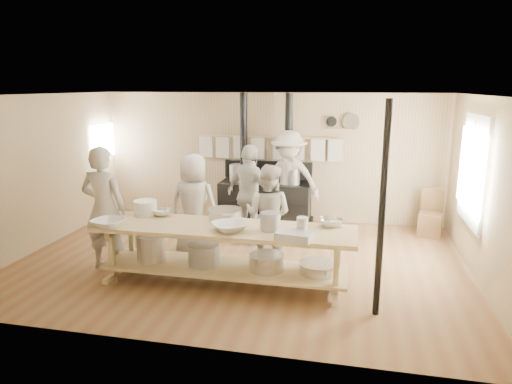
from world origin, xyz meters
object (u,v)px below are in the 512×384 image
(cook_left, at_px, (268,214))
(cook_right, at_px, (250,195))
(cook_far_left, at_px, (104,209))
(chair, at_px, (430,222))
(stove, at_px, (265,198))
(cook_by_window, at_px, (288,180))
(prep_table, at_px, (224,249))
(roasting_pan, at_px, (294,236))
(cook_center, at_px, (194,205))

(cook_left, distance_m, cook_right, 0.92)
(cook_far_left, bearing_deg, chair, -154.55)
(cook_right, bearing_deg, cook_left, 150.11)
(stove, distance_m, cook_left, 2.13)
(stove, height_order, cook_by_window, stove)
(prep_table, bearing_deg, cook_left, 64.69)
(cook_left, bearing_deg, roasting_pan, 125.40)
(prep_table, bearing_deg, stove, 89.96)
(cook_left, bearing_deg, prep_table, 75.96)
(prep_table, distance_m, cook_left, 1.09)
(chair, height_order, roasting_pan, roasting_pan)
(cook_far_left, xyz_separation_m, cook_center, (1.10, 0.85, -0.10))
(cook_left, height_order, cook_center, cook_center)
(stove, xyz_separation_m, chair, (3.16, -0.16, -0.26))
(stove, height_order, cook_right, stove)
(prep_table, xyz_separation_m, cook_by_window, (0.50, 2.85, 0.43))
(cook_left, xyz_separation_m, cook_center, (-1.25, 0.10, 0.06))
(chair, bearing_deg, cook_left, -132.05)
(cook_far_left, bearing_deg, prep_table, 171.76)
(stove, xyz_separation_m, cook_left, (0.45, -2.06, 0.26))
(cook_left, relative_size, cook_center, 0.93)
(cook_by_window, xyz_separation_m, roasting_pan, (0.53, -3.18, -0.05))
(chair, bearing_deg, roasting_pan, -110.98)
(cook_center, bearing_deg, stove, -110.20)
(cook_far_left, height_order, cook_left, cook_far_left)
(cook_center, bearing_deg, chair, -153.49)
(cook_left, bearing_deg, cook_by_window, -80.07)
(cook_by_window, height_order, roasting_pan, cook_by_window)
(cook_far_left, distance_m, cook_left, 2.48)
(stove, relative_size, cook_left, 1.66)
(prep_table, height_order, cook_left, cook_left)
(cook_left, bearing_deg, stove, -66.46)
(cook_far_left, bearing_deg, stove, -126.33)
(stove, height_order, cook_left, stove)
(cook_center, xyz_separation_m, cook_by_window, (1.29, 1.80, 0.11))
(stove, bearing_deg, chair, -2.84)
(prep_table, relative_size, chair, 4.11)
(cook_center, bearing_deg, cook_by_window, -123.77)
(cook_far_left, height_order, cook_center, cook_far_left)
(cook_right, height_order, chair, cook_right)
(cook_far_left, distance_m, cook_by_window, 3.58)
(cook_far_left, bearing_deg, cook_left, -164.50)
(prep_table, distance_m, cook_right, 1.78)
(cook_right, xyz_separation_m, cook_by_window, (0.51, 1.11, 0.07))
(cook_right, height_order, roasting_pan, cook_right)
(stove, xyz_separation_m, cook_by_window, (0.49, -0.17, 0.43))
(cook_far_left, height_order, cook_right, cook_far_left)
(cook_left, relative_size, cook_by_window, 0.82)
(cook_left, xyz_separation_m, roasting_pan, (0.57, -1.28, 0.11))
(cook_left, distance_m, roasting_pan, 1.41)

